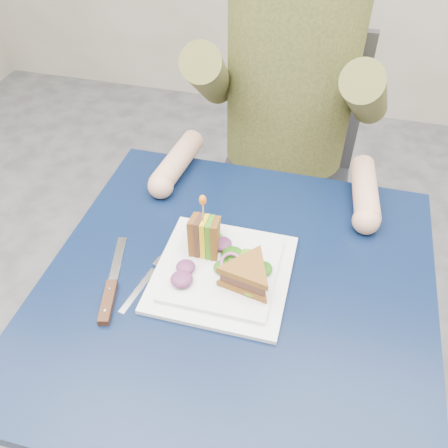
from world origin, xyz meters
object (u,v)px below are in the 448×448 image
(sandwich_flat, at_px, (248,275))
(knife, at_px, (110,294))
(diner, at_px, (292,62))
(fork, at_px, (146,280))
(table, at_px, (236,309))
(chair, at_px, (286,158))
(plate, at_px, (223,272))
(sandwich_upright, at_px, (204,235))

(sandwich_flat, xyz_separation_m, knife, (-0.25, -0.08, -0.04))
(diner, distance_m, fork, 0.68)
(table, bearing_deg, knife, -158.70)
(chair, height_order, sandwich_flat, chair)
(diner, bearing_deg, sandwich_flat, -87.77)
(sandwich_flat, distance_m, fork, 0.20)
(diner, relative_size, sandwich_flat, 5.41)
(plate, bearing_deg, sandwich_flat, -24.44)
(table, height_order, plate, plate)
(table, height_order, diner, diner)
(diner, height_order, sandwich_flat, diner)
(fork, bearing_deg, table, 12.24)
(diner, bearing_deg, fork, -105.23)
(chair, height_order, plate, chair)
(sandwich_flat, relative_size, sandwich_upright, 1.07)
(knife, bearing_deg, chair, 74.19)
(chair, bearing_deg, sandwich_flat, -88.12)
(chair, bearing_deg, knife, -105.81)
(chair, bearing_deg, fork, -103.01)
(sandwich_upright, bearing_deg, diner, 81.33)
(diner, height_order, fork, diner)
(plate, bearing_deg, fork, -159.33)
(plate, xyz_separation_m, sandwich_flat, (0.05, -0.03, 0.04))
(knife, bearing_deg, sandwich_flat, 17.47)
(sandwich_upright, relative_size, fork, 0.72)
(chair, bearing_deg, plate, -92.63)
(chair, relative_size, sandwich_flat, 6.75)
(sandwich_upright, bearing_deg, sandwich_flat, -33.86)
(table, relative_size, fork, 4.21)
(diner, height_order, knife, diner)
(table, xyz_separation_m, plate, (-0.03, 0.02, 0.09))
(table, bearing_deg, sandwich_upright, 143.24)
(sandwich_flat, bearing_deg, knife, -162.53)
(sandwich_flat, xyz_separation_m, sandwich_upright, (-0.10, 0.07, 0.01))
(plate, relative_size, sandwich_upright, 2.02)
(sandwich_flat, distance_m, knife, 0.26)
(table, height_order, sandwich_upright, sandwich_upright)
(sandwich_upright, relative_size, knife, 0.59)
(sandwich_flat, relative_size, knife, 0.63)
(diner, bearing_deg, plate, -93.14)
(table, distance_m, plate, 0.10)
(table, relative_size, knife, 3.43)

